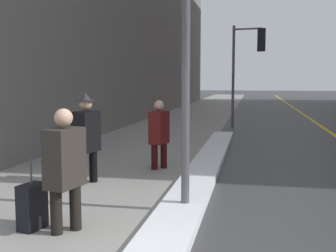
# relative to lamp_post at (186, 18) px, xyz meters

# --- Properties ---
(sidewalk_slab) EXTENTS (4.00, 80.00, 0.01)m
(sidewalk_slab) POSITION_rel_lamp_post_xyz_m (-2.23, 12.85, -2.76)
(sidewalk_slab) COLOR gray
(sidewalk_slab) RESTS_ON ground
(road_centre_stripe) EXTENTS (0.16, 80.00, 0.00)m
(road_centre_stripe) POSITION_rel_lamp_post_xyz_m (3.77, 12.85, -2.77)
(road_centre_stripe) COLOR gold
(road_centre_stripe) RESTS_ON ground
(snow_bank_curb) EXTENTS (0.65, 11.67, 0.14)m
(snow_bank_curb) POSITION_rel_lamp_post_xyz_m (-0.04, 2.94, -2.70)
(snow_bank_curb) COLOR white
(snow_bank_curb) RESTS_ON ground
(lamp_post) EXTENTS (0.28, 0.28, 4.59)m
(lamp_post) POSITION_rel_lamp_post_xyz_m (0.00, 0.00, 0.00)
(lamp_post) COLOR #515156
(lamp_post) RESTS_ON ground
(traffic_light_near) EXTENTS (1.31, 0.33, 4.11)m
(traffic_light_near) POSITION_rel_lamp_post_xyz_m (0.78, 11.45, 0.21)
(traffic_light_near) COLOR #515156
(traffic_light_near) RESTS_ON ground
(pedestrian_nearside) EXTENTS (0.40, 0.56, 1.57)m
(pedestrian_nearside) POSITION_rel_lamp_post_xyz_m (-1.33, -1.15, -1.90)
(pedestrian_nearside) COLOR black
(pedestrian_nearside) RESTS_ON ground
(pedestrian_in_glasses) EXTENTS (0.41, 0.57, 1.69)m
(pedestrian_in_glasses) POSITION_rel_lamp_post_xyz_m (-2.05, 1.31, -1.85)
(pedestrian_in_glasses) COLOR black
(pedestrian_in_glasses) RESTS_ON ground
(pedestrian_trailing) EXTENTS (0.38, 0.53, 1.49)m
(pedestrian_trailing) POSITION_rel_lamp_post_xyz_m (-1.02, 2.82, -1.94)
(pedestrian_trailing) COLOR #340C0C
(pedestrian_trailing) RESTS_ON ground
(rolling_suitcase) EXTENTS (0.29, 0.40, 0.95)m
(rolling_suitcase) POSITION_rel_lamp_post_xyz_m (-1.80, -1.14, -2.47)
(rolling_suitcase) COLOR black
(rolling_suitcase) RESTS_ON ground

